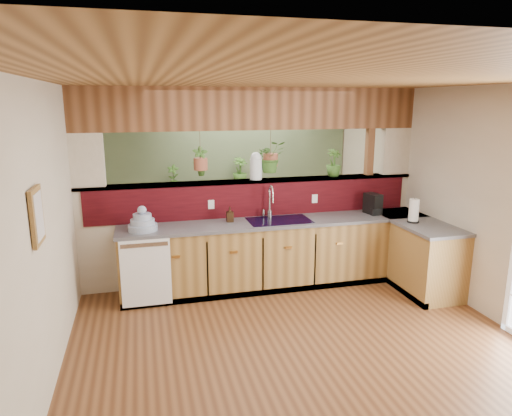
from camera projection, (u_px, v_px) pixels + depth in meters
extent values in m
cube|color=brown|center=(283.00, 319.00, 5.19)|extent=(4.60, 7.00, 0.01)
cube|color=brown|center=(286.00, 83.00, 4.60)|extent=(4.60, 7.00, 0.01)
cube|color=beige|center=(225.00, 165.00, 8.20)|extent=(4.60, 0.02, 2.60)
cube|color=beige|center=(54.00, 222.00, 4.34)|extent=(0.02, 7.00, 2.60)
cube|color=beige|center=(467.00, 197.00, 5.45)|extent=(0.02, 7.00, 2.60)
cube|color=beige|center=(254.00, 230.00, 6.31)|extent=(4.60, 0.15, 1.35)
cube|color=#3B070D|center=(255.00, 200.00, 6.13)|extent=(4.40, 0.02, 0.45)
cube|color=brown|center=(254.00, 181.00, 6.15)|extent=(4.60, 0.21, 0.04)
cube|color=brown|center=(254.00, 109.00, 5.94)|extent=(4.60, 0.15, 0.55)
cube|color=beige|center=(87.00, 162.00, 5.57)|extent=(0.40, 0.15, 0.70)
cube|color=beige|center=(394.00, 152.00, 6.58)|extent=(0.40, 0.15, 0.70)
cube|color=brown|center=(368.00, 181.00, 6.58)|extent=(0.10, 0.10, 2.60)
cube|color=brown|center=(254.00, 181.00, 6.15)|extent=(4.60, 0.21, 0.04)
cube|color=brown|center=(254.00, 109.00, 5.94)|extent=(4.60, 0.15, 0.55)
cube|color=#5C734E|center=(225.00, 165.00, 8.18)|extent=(4.55, 0.02, 2.55)
cube|color=brown|center=(279.00, 254.00, 6.07)|extent=(4.10, 0.60, 0.86)
cube|color=#4D4D52|center=(279.00, 222.00, 5.97)|extent=(4.14, 0.64, 0.04)
cube|color=brown|center=(414.00, 254.00, 6.08)|extent=(0.60, 1.48, 0.86)
cube|color=#4D4D52|center=(416.00, 222.00, 5.98)|extent=(0.64, 1.52, 0.04)
cube|color=brown|center=(396.00, 244.00, 6.50)|extent=(0.60, 0.60, 0.86)
cube|color=#4D4D52|center=(398.00, 214.00, 6.39)|extent=(0.64, 0.64, 0.04)
cube|color=black|center=(285.00, 290.00, 5.91)|extent=(4.10, 0.06, 0.08)
cube|color=black|center=(394.00, 283.00, 6.11)|extent=(0.06, 1.48, 0.08)
cube|color=white|center=(146.00, 273.00, 5.36)|extent=(0.58, 0.02, 0.82)
cube|color=#B7B7B2|center=(144.00, 245.00, 5.26)|extent=(0.54, 0.01, 0.05)
cube|color=black|center=(279.00, 221.00, 5.97)|extent=(0.82, 0.50, 0.03)
cube|color=black|center=(265.00, 229.00, 5.94)|extent=(0.34, 0.40, 0.16)
cube|color=black|center=(293.00, 227.00, 6.04)|extent=(0.34, 0.40, 0.16)
cube|color=brown|center=(37.00, 216.00, 3.53)|extent=(0.03, 0.35, 0.45)
cube|color=silver|center=(39.00, 216.00, 3.54)|extent=(0.01, 0.27, 0.37)
cylinder|color=#B7B7B2|center=(269.00, 214.00, 6.13)|extent=(0.07, 0.07, 0.09)
cylinder|color=#B7B7B2|center=(270.00, 201.00, 6.09)|extent=(0.02, 0.02, 0.26)
torus|color=#B7B7B2|center=(271.00, 193.00, 6.00)|extent=(0.19, 0.08, 0.19)
cylinder|color=#B7B7B2|center=(273.00, 199.00, 5.93)|extent=(0.02, 0.02, 0.11)
cylinder|color=#B7B7B2|center=(263.00, 213.00, 6.10)|extent=(0.03, 0.03, 0.09)
cylinder|color=#8E9CB8|center=(143.00, 227.00, 5.49)|extent=(0.35, 0.35, 0.08)
cylinder|color=#8E9CB8|center=(143.00, 222.00, 5.47)|extent=(0.28, 0.28, 0.07)
cylinder|color=#8E9CB8|center=(142.00, 216.00, 5.45)|extent=(0.22, 0.22, 0.07)
sphere|color=#8E9CB8|center=(142.00, 210.00, 5.44)|extent=(0.11, 0.11, 0.11)
imported|color=#352213|center=(230.00, 214.00, 5.88)|extent=(0.09, 0.09, 0.19)
cube|color=black|center=(373.00, 204.00, 6.29)|extent=(0.15, 0.24, 0.28)
cube|color=black|center=(375.00, 212.00, 6.23)|extent=(0.13, 0.09, 0.09)
cylinder|color=silver|center=(375.00, 209.00, 6.25)|extent=(0.08, 0.08, 0.08)
cylinder|color=black|center=(413.00, 221.00, 5.87)|extent=(0.15, 0.15, 0.02)
cylinder|color=#B7B7B2|center=(414.00, 210.00, 5.84)|extent=(0.02, 0.02, 0.32)
cylinder|color=white|center=(414.00, 210.00, 5.84)|extent=(0.13, 0.13, 0.28)
cylinder|color=silver|center=(256.00, 169.00, 6.12)|extent=(0.17, 0.17, 0.28)
sphere|color=silver|center=(256.00, 158.00, 6.09)|extent=(0.15, 0.15, 0.15)
imported|color=#335D20|center=(334.00, 163.00, 6.38)|extent=(0.25, 0.25, 0.38)
cylinder|color=brown|center=(200.00, 145.00, 5.87)|extent=(0.01, 0.01, 0.37)
cylinder|color=brown|center=(201.00, 164.00, 5.92)|extent=(0.18, 0.18, 0.15)
imported|color=#335D20|center=(200.00, 146.00, 5.87)|extent=(0.21, 0.14, 0.39)
cylinder|color=brown|center=(271.00, 143.00, 6.09)|extent=(0.01, 0.01, 0.34)
cylinder|color=brown|center=(271.00, 160.00, 6.15)|extent=(0.20, 0.20, 0.17)
imported|color=#335D20|center=(271.00, 141.00, 6.09)|extent=(0.40, 0.35, 0.42)
cube|color=black|center=(210.00, 213.00, 8.07)|extent=(1.53, 0.72, 0.98)
imported|color=#335D20|center=(173.00, 176.00, 7.76)|extent=(0.23, 0.18, 0.38)
imported|color=#335D20|center=(240.00, 171.00, 8.03)|extent=(0.33, 0.33, 0.47)
imported|color=#335D20|center=(310.00, 227.00, 7.68)|extent=(0.70, 0.63, 0.70)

